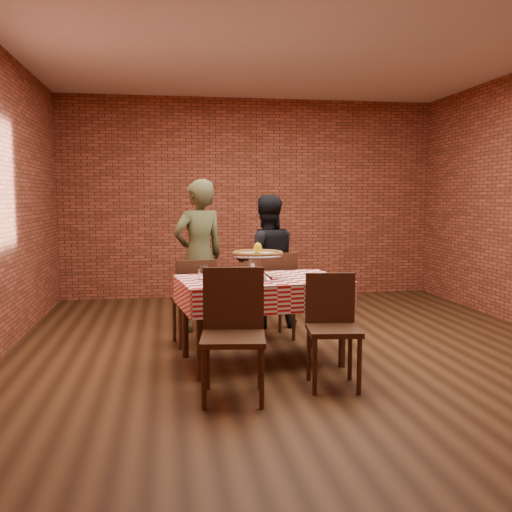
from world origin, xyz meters
The scene contains 19 objects.
ground centered at (0.00, 0.00, 0.00)m, with size 6.00×6.00×0.00m, color black.
back_wall centered at (0.00, 3.00, 1.45)m, with size 5.50×5.50×0.00m, color brown.
table centered at (-0.41, -0.39, 0.38)m, with size 1.41×0.85×0.75m, color #452716.
tablecloth centered at (-0.41, -0.39, 0.64)m, with size 1.44×0.88×0.24m, color #B81012, non-canonical shape.
pizza_stand centered at (-0.44, -0.40, 0.86)m, with size 0.47×0.47×0.21m, color silver, non-canonical shape.
pizza centered at (-0.44, -0.40, 0.97)m, with size 0.45×0.45×0.03m, color beige.
lemon centered at (-0.44, -0.40, 1.03)m, with size 0.07×0.07×0.10m, color yellow.
water_glass_left centered at (-0.84, -0.61, 0.82)m, with size 0.08×0.08×0.13m, color white.
water_glass_right centered at (-0.92, -0.39, 0.82)m, with size 0.08×0.08×0.13m, color white.
side_plate centered at (0.10, -0.36, 0.76)m, with size 0.16×0.16×0.01m, color white.
sweetener_packet_a centered at (0.24, -0.49, 0.76)m, with size 0.05×0.04×0.01m, color white.
sweetener_packet_b centered at (0.17, -0.41, 0.76)m, with size 0.05×0.04×0.01m, color white.
condiment_caddy centered at (-0.42, -0.05, 0.82)m, with size 0.09×0.07×0.13m, color silver.
chair_near_left centered at (-0.76, -1.26, 0.47)m, with size 0.46×0.46×0.94m, color #452716, non-canonical shape.
chair_near_right centered at (0.03, -1.13, 0.44)m, with size 0.39×0.39×0.87m, color #452716, non-canonical shape.
chair_far_left centered at (-0.98, 0.32, 0.43)m, with size 0.39×0.39×0.87m, color #452716, non-canonical shape.
chair_far_right centered at (-0.17, 0.45, 0.46)m, with size 0.43×0.43×0.91m, color #452716, non-canonical shape.
diner_olive centered at (-0.89, 0.91, 0.83)m, with size 0.61×0.40×1.66m, color #464729.
diner_black centered at (-0.12, 0.99, 0.75)m, with size 0.73×0.57×1.49m, color black.
Camera 1 is at (-1.22, -5.20, 1.47)m, focal length 39.23 mm.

